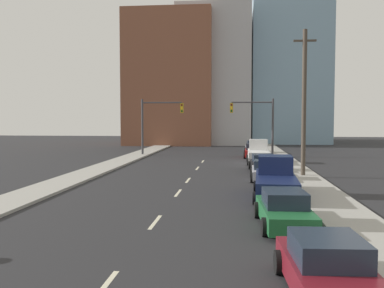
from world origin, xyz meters
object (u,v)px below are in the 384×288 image
at_px(traffic_signal_left, 154,119).
at_px(sedan_red, 254,151).
at_px(traffic_signal_right, 260,119).
at_px(sedan_green, 284,210).
at_px(utility_pole_right_mid, 304,102).
at_px(pickup_truck_white, 258,154).
at_px(sedan_gray, 254,148).
at_px(sedan_maroon, 328,268).
at_px(pickup_truck_navy, 276,181).
at_px(sedan_silver, 265,171).
at_px(sedan_black, 263,163).

xyz_separation_m(traffic_signal_left, sedan_red, (11.28, -1.44, -3.53)).
distance_m(traffic_signal_right, sedan_green, 31.64).
distance_m(traffic_signal_left, traffic_signal_right, 12.04).
bearing_deg(utility_pole_right_mid, pickup_truck_white, 106.15).
height_order(pickup_truck_white, sedan_gray, pickup_truck_white).
relative_size(utility_pole_right_mid, pickup_truck_white, 1.77).
relative_size(sedan_maroon, sedan_red, 1.00).
bearing_deg(pickup_truck_white, sedan_maroon, -89.16).
distance_m(traffic_signal_right, utility_pole_right_mid, 16.97).
bearing_deg(pickup_truck_white, utility_pole_right_mid, -73.17).
bearing_deg(traffic_signal_right, utility_pole_right_mid, -82.66).
distance_m(pickup_truck_white, sedan_red, 5.95).
height_order(sedan_green, pickup_truck_navy, pickup_truck_navy).
bearing_deg(sedan_red, traffic_signal_right, 64.01).
bearing_deg(pickup_truck_white, traffic_signal_right, 86.35).
distance_m(sedan_green, pickup_truck_navy, 6.34).
height_order(sedan_maroon, pickup_truck_navy, pickup_truck_navy).
distance_m(utility_pole_right_mid, pickup_truck_navy, 9.85).
bearing_deg(sedan_silver, traffic_signal_left, 122.72).
bearing_deg(sedan_black, sedan_gray, 87.66).
relative_size(sedan_maroon, pickup_truck_white, 0.74).
distance_m(sedan_silver, sedan_black, 4.92).
height_order(sedan_silver, sedan_gray, sedan_gray).
relative_size(traffic_signal_right, sedan_gray, 1.36).
xyz_separation_m(sedan_silver, sedan_black, (0.20, 4.92, 0.01)).
bearing_deg(pickup_truck_white, sedan_red, 92.68).
bearing_deg(sedan_black, traffic_signal_left, 127.60).
height_order(sedan_maroon, sedan_black, sedan_maroon).
bearing_deg(sedan_silver, pickup_truck_navy, -87.43).
relative_size(pickup_truck_navy, sedan_silver, 1.50).
bearing_deg(pickup_truck_white, sedan_gray, 90.70).
bearing_deg(sedan_silver, pickup_truck_white, 90.65).
xyz_separation_m(pickup_truck_navy, sedan_gray, (-0.01, 29.23, -0.18)).
bearing_deg(sedan_black, traffic_signal_right, 85.38).
relative_size(utility_pole_right_mid, sedan_gray, 2.22).
distance_m(traffic_signal_left, pickup_truck_white, 14.05).
bearing_deg(pickup_truck_navy, sedan_green, -89.03).
height_order(sedan_maroon, sedan_red, sedan_red).
bearing_deg(sedan_red, sedan_silver, -87.78).
relative_size(pickup_truck_navy, pickup_truck_white, 1.08).
xyz_separation_m(utility_pole_right_mid, sedan_black, (-2.65, 3.10, -4.78)).
xyz_separation_m(sedan_black, sedan_gray, (-0.07, 17.82, 0.06)).
bearing_deg(utility_pole_right_mid, sedan_silver, -147.60).
bearing_deg(pickup_truck_navy, pickup_truck_white, 93.01).
bearing_deg(utility_pole_right_mid, sedan_maroon, -97.12).
distance_m(traffic_signal_left, sedan_red, 11.90).
relative_size(traffic_signal_right, sedan_black, 1.47).
bearing_deg(sedan_gray, pickup_truck_navy, -91.75).
bearing_deg(sedan_red, pickup_truck_navy, -87.51).
distance_m(traffic_signal_right, pickup_truck_white, 8.12).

